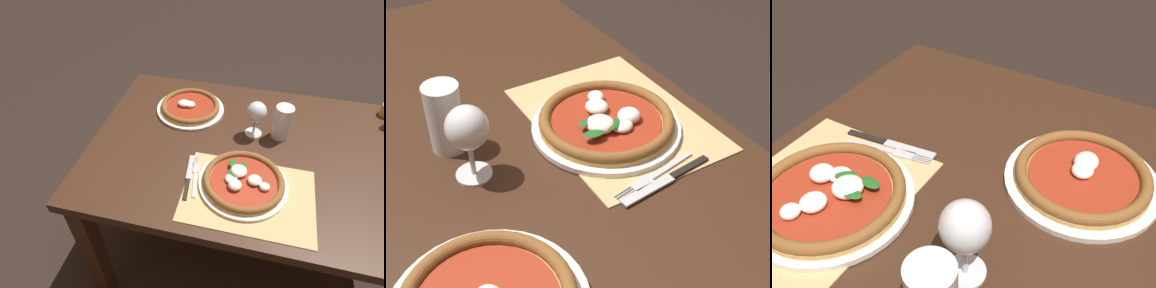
% 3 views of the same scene
% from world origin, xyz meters
% --- Properties ---
extents(paper_placemat, '(0.45, 0.33, 0.00)m').
position_xyz_m(paper_placemat, '(-0.08, -0.24, 0.74)').
color(paper_placemat, tan).
rests_on(paper_placemat, dining_table).
extents(pizza_near, '(0.32, 0.32, 0.05)m').
position_xyz_m(pizza_near, '(-0.11, -0.20, 0.76)').
color(pizza_near, silver).
rests_on(pizza_near, paper_placemat).
extents(pizza_far, '(0.30, 0.30, 0.05)m').
position_xyz_m(pizza_far, '(-0.39, 0.19, 0.76)').
color(pizza_far, silver).
rests_on(pizza_far, dining_table).
extents(wine_glass, '(0.08, 0.08, 0.16)m').
position_xyz_m(wine_glass, '(-0.10, 0.10, 0.85)').
color(wine_glass, silver).
rests_on(wine_glass, dining_table).
extents(fork, '(0.05, 0.20, 0.00)m').
position_xyz_m(fork, '(-0.28, -0.20, 0.75)').
color(fork, '#B7B7BC').
rests_on(fork, paper_placemat).
extents(knife, '(0.04, 0.22, 0.01)m').
position_xyz_m(knife, '(-0.30, -0.21, 0.75)').
color(knife, black).
rests_on(knife, paper_placemat).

